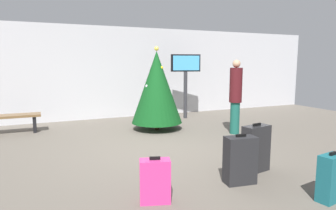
{
  "coord_description": "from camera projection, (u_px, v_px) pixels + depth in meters",
  "views": [
    {
      "loc": [
        -2.04,
        -5.48,
        1.77
      ],
      "look_at": [
        0.38,
        0.13,
        0.9
      ],
      "focal_mm": 31.54,
      "sensor_mm": 36.0,
      "label": 1
    }
  ],
  "objects": [
    {
      "name": "suitcase_2",
      "position": [
        155.0,
        181.0,
        3.75
      ],
      "size": [
        0.43,
        0.31,
        0.6
      ],
      "color": "#E5388C",
      "rests_on": "ground_plane"
    },
    {
      "name": "flight_info_kiosk",
      "position": [
        186.0,
        73.0,
        9.39
      ],
      "size": [
        0.95,
        0.28,
        2.05
      ],
      "color": "#333338",
      "rests_on": "ground_plane"
    },
    {
      "name": "ground_plane",
      "position": [
        153.0,
        150.0,
        6.03
      ],
      "size": [
        16.0,
        16.0,
        0.0
      ],
      "primitive_type": "plane",
      "color": "#665E54"
    },
    {
      "name": "holiday_tree",
      "position": [
        157.0,
        87.0,
        7.8
      ],
      "size": [
        1.34,
        1.34,
        2.21
      ],
      "color": "#4C3319",
      "rests_on": "ground_plane"
    },
    {
      "name": "waiting_bench",
      "position": [
        13.0,
        120.0,
        7.44
      ],
      "size": [
        1.3,
        0.44,
        0.48
      ],
      "color": "brown",
      "rests_on": "ground_plane"
    },
    {
      "name": "suitcase_1",
      "position": [
        240.0,
        160.0,
        4.34
      ],
      "size": [
        0.48,
        0.3,
        0.74
      ],
      "color": "#232326",
      "rests_on": "ground_plane"
    },
    {
      "name": "back_wall",
      "position": [
        109.0,
        73.0,
        9.49
      ],
      "size": [
        16.0,
        0.2,
        2.92
      ],
      "primitive_type": "cube",
      "color": "silver",
      "rests_on": "ground_plane"
    },
    {
      "name": "traveller_0",
      "position": [
        236.0,
        95.0,
        7.34
      ],
      "size": [
        0.43,
        0.43,
        1.85
      ],
      "color": "#19594C",
      "rests_on": "ground_plane"
    },
    {
      "name": "suitcase_3",
      "position": [
        256.0,
        149.0,
        4.82
      ],
      "size": [
        0.51,
        0.3,
        0.81
      ],
      "color": "#232326",
      "rests_on": "ground_plane"
    },
    {
      "name": "suitcase_0",
      "position": [
        331.0,
        178.0,
        3.78
      ],
      "size": [
        0.38,
        0.25,
        0.65
      ],
      "color": "#19606B",
      "rests_on": "ground_plane"
    }
  ]
}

